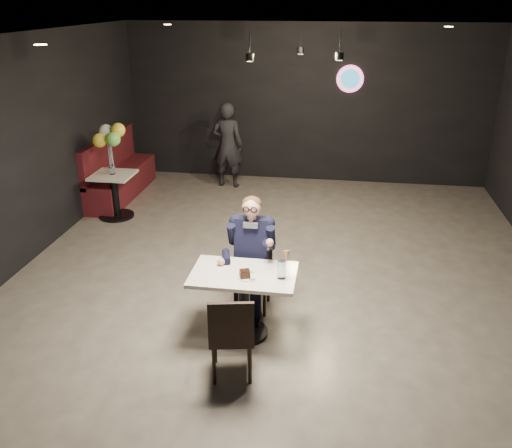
% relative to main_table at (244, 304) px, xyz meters
% --- Properties ---
extents(floor, '(9.00, 9.00, 0.00)m').
position_rel_main_table_xyz_m(floor, '(0.24, 1.08, -0.38)').
color(floor, gray).
rests_on(floor, ground).
extents(wall_sign, '(0.50, 0.06, 0.50)m').
position_rel_main_table_xyz_m(wall_sign, '(1.04, 5.55, 1.62)').
color(wall_sign, pink).
rests_on(wall_sign, floor).
extents(pendant_lights, '(1.40, 1.20, 0.36)m').
position_rel_main_table_xyz_m(pendant_lights, '(0.24, 3.08, 2.51)').
color(pendant_lights, black).
rests_on(pendant_lights, floor).
extents(main_table, '(1.10, 0.70, 0.75)m').
position_rel_main_table_xyz_m(main_table, '(0.00, 0.00, 0.00)').
color(main_table, white).
rests_on(main_table, floor).
extents(chair_far, '(0.42, 0.46, 0.92)m').
position_rel_main_table_xyz_m(chair_far, '(0.00, 0.55, 0.09)').
color(chair_far, black).
rests_on(chair_far, floor).
extents(chair_near, '(0.50, 0.53, 0.92)m').
position_rel_main_table_xyz_m(chair_near, '(0.00, -0.67, 0.09)').
color(chair_near, black).
rests_on(chair_near, floor).
extents(seated_man, '(0.60, 0.80, 1.44)m').
position_rel_main_table_xyz_m(seated_man, '(0.00, 0.55, 0.34)').
color(seated_man, black).
rests_on(seated_man, floor).
extents(dessert_plate, '(0.20, 0.20, 0.01)m').
position_rel_main_table_xyz_m(dessert_plate, '(0.05, -0.09, 0.38)').
color(dessert_plate, white).
rests_on(dessert_plate, main_table).
extents(cake_slice, '(0.12, 0.11, 0.07)m').
position_rel_main_table_xyz_m(cake_slice, '(0.03, -0.11, 0.42)').
color(cake_slice, black).
rests_on(cake_slice, dessert_plate).
extents(mint_leaf, '(0.06, 0.04, 0.01)m').
position_rel_main_table_xyz_m(mint_leaf, '(0.11, -0.14, 0.47)').
color(mint_leaf, green).
rests_on(mint_leaf, cake_slice).
extents(sundae_glass, '(0.09, 0.09, 0.20)m').
position_rel_main_table_xyz_m(sundae_glass, '(0.40, -0.05, 0.47)').
color(sundae_glass, silver).
rests_on(sundae_glass, main_table).
extents(wafer_cone, '(0.07, 0.07, 0.12)m').
position_rel_main_table_xyz_m(wafer_cone, '(0.45, -0.04, 0.62)').
color(wafer_cone, tan).
rests_on(wafer_cone, sundae_glass).
extents(booth_bench, '(0.55, 2.21, 1.10)m').
position_rel_main_table_xyz_m(booth_bench, '(-3.01, 4.04, 0.18)').
color(booth_bench, '#49100F').
rests_on(booth_bench, floor).
extents(side_table, '(0.65, 0.65, 0.81)m').
position_rel_main_table_xyz_m(side_table, '(-2.71, 3.04, 0.03)').
color(side_table, white).
rests_on(side_table, floor).
extents(balloon_vase, '(0.10, 0.10, 0.15)m').
position_rel_main_table_xyz_m(balloon_vase, '(-2.71, 3.04, 0.45)').
color(balloon_vase, silver).
rests_on(balloon_vase, side_table).
extents(balloon_bunch, '(0.41, 0.41, 0.68)m').
position_rel_main_table_xyz_m(balloon_bunch, '(-2.71, 3.04, 0.87)').
color(balloon_bunch, yellow).
rests_on(balloon_bunch, balloon_vase).
extents(passerby, '(0.62, 0.44, 1.62)m').
position_rel_main_table_xyz_m(passerby, '(-1.18, 4.91, 0.44)').
color(passerby, black).
rests_on(passerby, floor).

